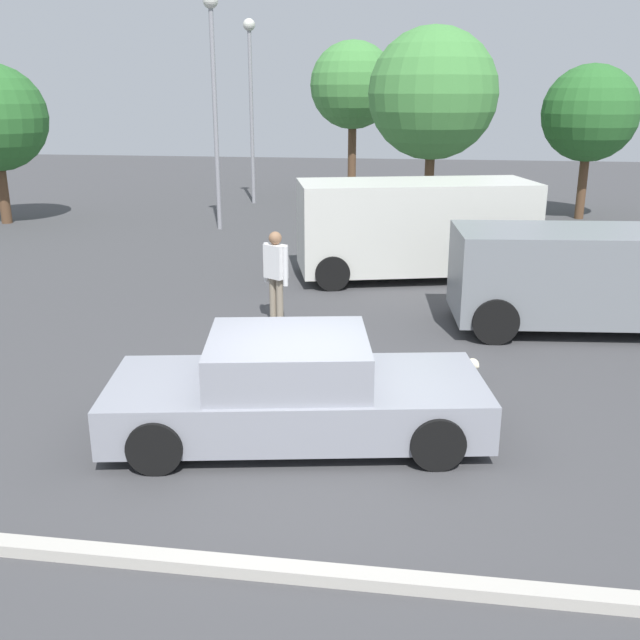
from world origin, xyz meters
The scene contains 12 objects.
ground_plane centered at (0.00, 0.00, 0.00)m, with size 80.00×80.00×0.00m, color #424244.
sedan_foreground centered at (-0.21, 0.24, 0.60)m, with size 4.84×2.60×1.31m.
dog centered at (1.93, 2.34, 0.27)m, with size 0.51×0.43×0.42m.
van_white centered at (1.08, 8.73, 1.19)m, with size 5.64×3.39×2.21m.
suv_dark centered at (4.27, 5.27, 1.00)m, with size 4.97×2.49×1.82m.
pedestrian centered at (-1.36, 4.74, 1.04)m, with size 0.50×0.41×1.73m.
parking_curb centered at (0.00, -2.51, 0.06)m, with size 7.72×0.20×0.12m, color #B7B2A8.
light_post_near centered at (-5.09, 14.05, 4.61)m, with size 0.44×0.44×6.86m.
light_post_mid centered at (-5.32, 19.67, 4.50)m, with size 0.44×0.44×6.68m.
tree_back_center centered at (-1.76, 22.21, 4.37)m, with size 3.41×3.41×6.10m.
tree_back_right centered at (1.38, 15.98, 4.07)m, with size 4.05×4.05×6.10m.
tree_far_right centered at (6.50, 17.74, 3.45)m, with size 3.13×3.13×5.03m.
Camera 1 is at (1.28, -7.85, 4.13)m, focal length 40.54 mm.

